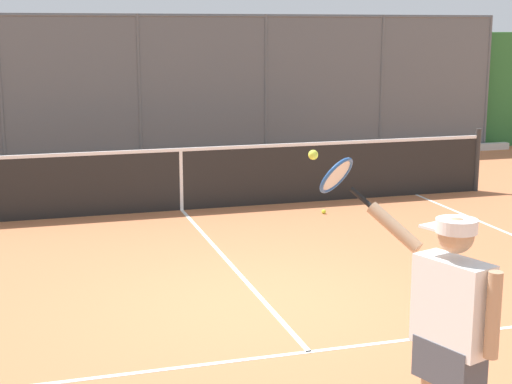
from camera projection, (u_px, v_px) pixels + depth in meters
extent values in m
plane|color=#B76B42|center=(265.00, 303.00, 8.01)|extent=(60.00, 60.00, 0.00)
cube|color=white|center=(309.00, 352.00, 6.79)|extent=(6.22, 0.05, 0.01)
cube|color=white|center=(228.00, 261.00, 9.44)|extent=(0.05, 5.64, 0.01)
cylinder|color=#565B60|center=(487.00, 83.00, 17.89)|extent=(0.07, 0.07, 3.01)
cylinder|color=#565B60|center=(381.00, 85.00, 17.15)|extent=(0.07, 0.07, 3.01)
cylinder|color=#565B60|center=(266.00, 88.00, 16.42)|extent=(0.07, 0.07, 3.01)
cylinder|color=#565B60|center=(139.00, 91.00, 15.69)|extent=(0.07, 0.07, 3.01)
cylinder|color=#565B60|center=(1.00, 94.00, 14.96)|extent=(0.07, 0.07, 3.01)
cylinder|color=#565B60|center=(137.00, 16.00, 15.39)|extent=(15.82, 0.05, 0.05)
cube|color=#565B60|center=(139.00, 91.00, 15.69)|extent=(15.82, 0.02, 3.01)
cube|color=#2D6B33|center=(135.00, 98.00, 16.34)|extent=(18.82, 0.90, 2.64)
cube|color=silver|center=(143.00, 163.00, 15.81)|extent=(16.82, 0.18, 0.15)
cylinder|color=#2D2D2D|center=(477.00, 160.00, 13.40)|extent=(0.09, 0.09, 1.07)
cube|color=black|center=(181.00, 181.00, 11.99)|extent=(10.15, 0.02, 0.91)
cube|color=white|center=(181.00, 150.00, 11.89)|extent=(10.15, 0.04, 0.05)
cube|color=white|center=(181.00, 181.00, 11.99)|extent=(0.05, 0.04, 0.91)
cube|color=#474C56|center=(449.00, 361.00, 4.74)|extent=(0.34, 0.45, 0.26)
cube|color=white|center=(452.00, 304.00, 4.67)|extent=(0.35, 0.52, 0.55)
cylinder|color=tan|center=(493.00, 315.00, 4.43)|extent=(0.08, 0.08, 0.51)
cylinder|color=tan|center=(395.00, 227.00, 4.91)|extent=(0.29, 0.35, 0.29)
sphere|color=tan|center=(456.00, 235.00, 4.58)|extent=(0.21, 0.21, 0.21)
cylinder|color=white|center=(457.00, 226.00, 4.57)|extent=(0.31, 0.31, 0.08)
cube|color=white|center=(441.00, 227.00, 4.67)|extent=(0.23, 0.24, 0.02)
cylinder|color=black|center=(361.00, 198.00, 5.02)|extent=(0.13, 0.15, 0.13)
torus|color=#28569E|center=(336.00, 175.00, 5.11)|extent=(0.34, 0.32, 0.26)
cylinder|color=silver|center=(336.00, 175.00, 5.11)|extent=(0.28, 0.26, 0.21)
sphere|color=#D6E042|center=(313.00, 155.00, 5.19)|extent=(0.07, 0.07, 0.07)
sphere|color=#CCDB33|center=(324.00, 212.00, 11.83)|extent=(0.07, 0.07, 0.07)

